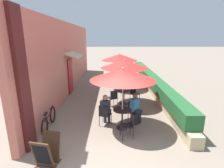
# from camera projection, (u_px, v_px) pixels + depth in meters

# --- Properties ---
(ground_plane) EXTENTS (120.00, 120.00, 0.00)m
(ground_plane) POSITION_uv_depth(u_px,v_px,m) (106.00, 160.00, 4.92)
(ground_plane) COLOR gray
(cafe_facade_wall) EXTENTS (0.98, 13.86, 4.20)m
(cafe_facade_wall) POSITION_uv_depth(u_px,v_px,m) (69.00, 58.00, 10.95)
(cafe_facade_wall) COLOR #C66B5B
(cafe_facade_wall) RESTS_ON ground_plane
(planter_hedge) EXTENTS (0.60, 12.86, 1.01)m
(planter_hedge) POSITION_uv_depth(u_px,v_px,m) (152.00, 82.00, 11.37)
(planter_hedge) COLOR tan
(planter_hedge) RESTS_ON ground_plane
(patio_table_near) EXTENTS (0.69, 0.69, 0.75)m
(patio_table_near) POSITION_uv_depth(u_px,v_px,m) (122.00, 116.00, 6.53)
(patio_table_near) COLOR black
(patio_table_near) RESTS_ON ground_plane
(patio_umbrella_near) EXTENTS (2.34, 2.34, 2.35)m
(patio_umbrella_near) POSITION_uv_depth(u_px,v_px,m) (123.00, 74.00, 6.12)
(patio_umbrella_near) COLOR #B7B7BC
(patio_umbrella_near) RESTS_ON ground_plane
(cafe_chair_near_left) EXTENTS (0.56, 0.56, 0.87)m
(cafe_chair_near_left) POSITION_uv_depth(u_px,v_px,m) (134.00, 110.00, 7.01)
(cafe_chair_near_left) COLOR black
(cafe_chair_near_left) RESTS_ON ground_plane
(seated_patron_near_left) EXTENTS (0.50, 0.51, 1.25)m
(seated_patron_near_left) POSITION_uv_depth(u_px,v_px,m) (136.00, 107.00, 6.89)
(seated_patron_near_left) COLOR #23232D
(seated_patron_near_left) RESTS_ON ground_plane
(cafe_chair_near_right) EXTENTS (0.51, 0.51, 0.87)m
(cafe_chair_near_right) POSITION_uv_depth(u_px,v_px,m) (105.00, 114.00, 6.69)
(cafe_chair_near_right) COLOR black
(cafe_chair_near_right) RESTS_ON ground_plane
(seated_patron_near_right) EXTENTS (0.44, 0.49, 1.25)m
(seated_patron_near_right) POSITION_uv_depth(u_px,v_px,m) (106.00, 108.00, 6.75)
(seated_patron_near_right) COLOR #23232D
(seated_patron_near_right) RESTS_ON ground_plane
(cafe_chair_near_back) EXTENTS (0.46, 0.46, 0.87)m
(cafe_chair_near_back) POSITION_uv_depth(u_px,v_px,m) (129.00, 124.00, 5.90)
(cafe_chair_near_back) COLOR black
(cafe_chair_near_back) RESTS_ON ground_plane
(coffee_cup_near) EXTENTS (0.07, 0.07, 0.09)m
(coffee_cup_near) POSITION_uv_depth(u_px,v_px,m) (123.00, 108.00, 6.52)
(coffee_cup_near) COLOR #B73D3D
(coffee_cup_near) RESTS_ON patio_table_near
(patio_table_mid) EXTENTS (0.69, 0.69, 0.75)m
(patio_table_mid) POSITION_uv_depth(u_px,v_px,m) (124.00, 95.00, 8.92)
(patio_table_mid) COLOR black
(patio_table_mid) RESTS_ON ground_plane
(patio_umbrella_mid) EXTENTS (2.34, 2.34, 2.35)m
(patio_umbrella_mid) POSITION_uv_depth(u_px,v_px,m) (125.00, 64.00, 8.51)
(patio_umbrella_mid) COLOR #B7B7BC
(patio_umbrella_mid) RESTS_ON ground_plane
(cafe_chair_mid_left) EXTENTS (0.54, 0.54, 0.87)m
(cafe_chair_mid_left) POSITION_uv_depth(u_px,v_px,m) (134.00, 92.00, 9.30)
(cafe_chair_mid_left) COLOR black
(cafe_chair_mid_left) RESTS_ON ground_plane
(cafe_chair_mid_right) EXTENTS (0.54, 0.54, 0.87)m
(cafe_chair_mid_right) POSITION_uv_depth(u_px,v_px,m) (113.00, 97.00, 8.55)
(cafe_chair_mid_right) COLOR black
(cafe_chair_mid_right) RESTS_ON ground_plane
(coffee_cup_mid) EXTENTS (0.07, 0.07, 0.09)m
(coffee_cup_mid) POSITION_uv_depth(u_px,v_px,m) (123.00, 90.00, 8.71)
(coffee_cup_mid) COLOR white
(coffee_cup_mid) RESTS_ON patio_table_mid
(patio_table_far) EXTENTS (0.69, 0.69, 0.75)m
(patio_table_far) POSITION_uv_depth(u_px,v_px,m) (119.00, 81.00, 11.73)
(patio_table_far) COLOR black
(patio_table_far) RESTS_ON ground_plane
(patio_umbrella_far) EXTENTS (2.34, 2.34, 2.35)m
(patio_umbrella_far) POSITION_uv_depth(u_px,v_px,m) (120.00, 57.00, 11.31)
(patio_umbrella_far) COLOR #B7B7BC
(patio_umbrella_far) RESTS_ON ground_plane
(cafe_chair_far_left) EXTENTS (0.54, 0.54, 0.87)m
(cafe_chair_far_left) POSITION_uv_depth(u_px,v_px,m) (129.00, 82.00, 11.48)
(cafe_chair_far_left) COLOR black
(cafe_chair_far_left) RESTS_ON ground_plane
(cafe_chair_far_right) EXTENTS (0.54, 0.54, 0.87)m
(cafe_chair_far_right) POSITION_uv_depth(u_px,v_px,m) (110.00, 80.00, 11.97)
(cafe_chair_far_right) COLOR black
(cafe_chair_far_right) RESTS_ON ground_plane
(bicycle_leaning) EXTENTS (0.17, 1.71, 0.76)m
(bicycle_leaning) POSITION_uv_depth(u_px,v_px,m) (49.00, 120.00, 6.54)
(bicycle_leaning) COLOR black
(bicycle_leaning) RESTS_ON ground_plane
(menu_board) EXTENTS (0.64, 0.72, 0.85)m
(menu_board) POSITION_uv_depth(u_px,v_px,m) (47.00, 151.00, 4.66)
(menu_board) COLOR #422819
(menu_board) RESTS_ON ground_plane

